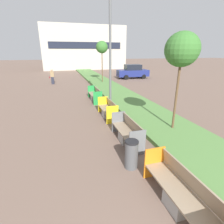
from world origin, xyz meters
The scene contains 12 objects.
planter_grass_strip centered at (3.20, 12.00, 0.09)m, with size 2.80×120.00×0.18m.
building_backdrop centered at (4.00, 38.98, 4.22)m, with size 16.48×5.19×8.45m.
bench_orange_frame centered at (0.94, 3.18, 0.38)m, with size 0.65×2.40×0.94m.
bench_grey_frame centered at (0.94, 6.55, 0.37)m, with size 0.65×2.09×0.94m.
bench_yellow_frame centered at (0.94, 9.51, 0.36)m, with size 0.65×2.00×0.94m.
bench_green_frame centered at (0.94, 13.12, 0.38)m, with size 0.65×2.35×0.94m.
litter_bin centered at (0.44, 4.94, 0.47)m, with size 0.42×0.42×0.93m.
street_lamp_post centered at (1.55, 11.14, 4.14)m, with size 0.24×0.44×7.51m.
sapling_tree_near centered at (3.29, 6.87, 3.54)m, with size 1.38×1.38×4.25m.
sapling_tree_far centered at (3.29, 20.48, 3.92)m, with size 1.30×1.30×4.61m.
pedestrian_walking centered at (-2.25, 21.48, 0.85)m, with size 0.53×0.24×1.67m.
parked_car_distant centered at (8.18, 23.11, 0.91)m, with size 4.32×2.08×1.86m.
Camera 1 is at (-1.48, 0.63, 3.47)m, focal length 28.00 mm.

